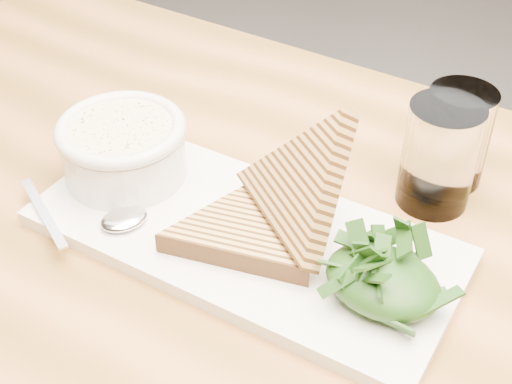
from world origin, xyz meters
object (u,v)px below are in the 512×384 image
Objects in this scene: table_top at (229,301)px; soup_bowl at (124,154)px; glass_near at (456,137)px; glass_far at (439,156)px; platter at (244,236)px.

soup_bowl is at bearing 162.68° from table_top.
table_top is at bearing -109.52° from glass_near.
table_top is 0.19m from soup_bowl.
glass_far reaches higher than soup_bowl.
table_top is 0.07m from platter.
platter is at bearing 0.13° from soup_bowl.
glass_far is (0.10, 0.22, 0.08)m from table_top.
platter is at bearing -125.67° from glass_far.
soup_bowl is 0.34m from glass_near.
soup_bowl is at bearing -179.87° from platter.
glass_far is at bearing -87.76° from glass_near.
platter is 0.25m from glass_near.
platter is 0.16m from soup_bowl.
glass_near is (0.12, 0.21, 0.05)m from platter.
glass_near is at bearing 60.94° from platter.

